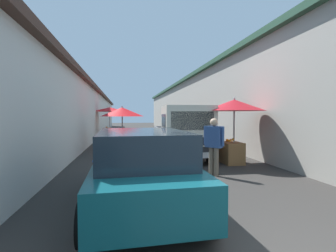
{
  "coord_description": "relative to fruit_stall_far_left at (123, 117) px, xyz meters",
  "views": [
    {
      "loc": [
        -1.74,
        1.57,
        1.73
      ],
      "look_at": [
        11.69,
        -0.82,
        1.16
      ],
      "focal_mm": 26.61,
      "sensor_mm": 36.0,
      "label": 1
    }
  ],
  "objects": [
    {
      "name": "fruit_stall_far_right",
      "position": [
        -4.32,
        -3.93,
        0.09
      ],
      "size": [
        2.18,
        2.18,
        2.38
      ],
      "color": "#9E9EA3",
      "rests_on": "ground"
    },
    {
      "name": "ground",
      "position": [
        2.54,
        -1.61,
        -1.68
      ],
      "size": [
        90.0,
        90.0,
        0.0
      ],
      "primitive_type": "plane",
      "color": "#33302D"
    },
    {
      "name": "plastic_stool",
      "position": [
        -5.36,
        0.71,
        -1.35
      ],
      "size": [
        0.3,
        0.3,
        0.43
      ],
      "color": "#194CB2",
      "rests_on": "ground"
    },
    {
      "name": "building_right_concrete",
      "position": [
        4.79,
        -8.6,
        0.75
      ],
      "size": [
        49.8,
        7.5,
        4.83
      ],
      "color": "#A39E93",
      "rests_on": "ground"
    },
    {
      "name": "hatchback_car",
      "position": [
        -8.04,
        -0.36,
        -0.94
      ],
      "size": [
        3.95,
        1.99,
        1.45
      ],
      "color": "#0F4C56",
      "rests_on": "ground"
    },
    {
      "name": "vendor_by_crates",
      "position": [
        -5.96,
        -2.57,
        -0.72
      ],
      "size": [
        0.53,
        0.45,
        1.65
      ],
      "color": "#665B4C",
      "rests_on": "ground"
    },
    {
      "name": "building_left_whitewash",
      "position": [
        4.79,
        5.39,
        0.17
      ],
      "size": [
        49.8,
        7.5,
        3.68
      ],
      "color": "silver",
      "rests_on": "ground"
    },
    {
      "name": "fruit_stall_far_left",
      "position": [
        0.0,
        0.0,
        0.0
      ],
      "size": [
        2.18,
        2.18,
        2.22
      ],
      "color": "#9E9EA3",
      "rests_on": "ground"
    },
    {
      "name": "delivery_truck",
      "position": [
        -3.24,
        -2.34,
        -0.64
      ],
      "size": [
        4.97,
        2.08,
        2.08
      ],
      "color": "black",
      "rests_on": "ground"
    },
    {
      "name": "fruit_stall_near_right",
      "position": [
        6.23,
        1.0,
        0.26
      ],
      "size": [
        2.55,
        2.55,
        2.42
      ],
      "color": "#9E9EA3",
      "rests_on": "ground"
    }
  ]
}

